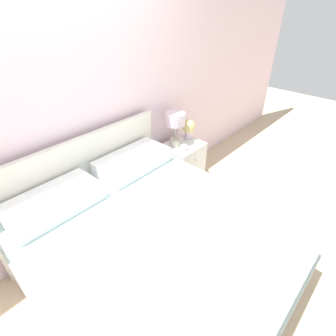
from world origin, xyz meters
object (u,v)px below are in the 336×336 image
teacup (184,149)px  bed (152,250)px  nightstand (182,165)px  table_lamp (175,123)px  flower_vase (189,128)px

teacup → bed: bearing=-151.8°
nightstand → table_lamp: size_ratio=1.47×
table_lamp → flower_vase: size_ratio=1.60×
table_lamp → teacup: (-0.04, -0.17, -0.25)m
bed → flower_vase: bed is taller
nightstand → teacup: (-0.11, -0.10, 0.32)m
bed → flower_vase: (1.35, 0.73, 0.38)m
table_lamp → teacup: 0.30m
bed → teacup: bed is taller
bed → flower_vase: bearing=28.4°
flower_vase → table_lamp: bearing=176.3°
teacup → table_lamp: bearing=75.7°
bed → teacup: bearing=28.2°
bed → table_lamp: bed is taller
table_lamp → teacup: table_lamp is taller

